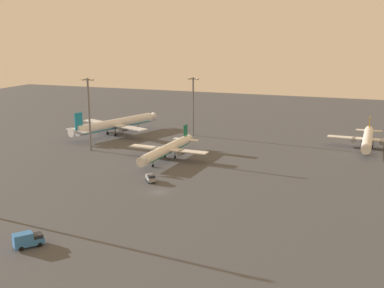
# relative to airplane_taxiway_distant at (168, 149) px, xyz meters

# --- Properties ---
(ground_plane) EXTENTS (416.00, 416.00, 0.00)m
(ground_plane) POSITION_rel_airplane_taxiway_distant_xyz_m (10.72, -31.45, -3.45)
(ground_plane) COLOR #424449
(airplane_taxiway_distant) EXTENTS (27.67, 35.54, 9.11)m
(airplane_taxiway_distant) POSITION_rel_airplane_taxiway_distant_xyz_m (0.00, 0.00, 0.00)
(airplane_taxiway_distant) COLOR silver
(airplane_taxiway_distant) RESTS_ON ground
(airplane_far_stand) EXTENTS (34.13, 43.36, 11.47)m
(airplane_far_stand) POSITION_rel_airplane_taxiway_distant_xyz_m (-35.44, 28.35, 0.89)
(airplane_far_stand) COLOR silver
(airplane_far_stand) RESTS_ON ground
(airplane_terminal_side) EXTENTS (28.18, 36.25, 9.31)m
(airplane_terminal_side) POSITION_rel_airplane_taxiway_distant_xyz_m (61.80, 38.81, 0.07)
(airplane_terminal_side) COLOR silver
(airplane_terminal_side) RESTS_ON ground
(baggage_tractor) EXTENTS (4.16, 4.44, 2.25)m
(baggage_tractor) POSITION_rel_airplane_taxiway_distant_xyz_m (5.14, -24.30, -2.27)
(baggage_tractor) COLOR gray
(baggage_tractor) RESTS_ON ground
(catering_truck) EXTENTS (5.32, 5.90, 3.05)m
(catering_truck) POSITION_rel_airplane_taxiway_distant_xyz_m (0.32, -70.44, -1.87)
(catering_truck) COLOR #3372BF
(catering_truck) RESTS_ON ground
(apron_light_central) EXTENTS (4.80, 0.90, 23.57)m
(apron_light_central) POSITION_rel_airplane_taxiway_distant_xyz_m (-5.02, 38.13, 10.15)
(apron_light_central) COLOR slate
(apron_light_central) RESTS_ON ground
(apron_light_east) EXTENTS (4.80, 0.90, 25.70)m
(apron_light_east) POSITION_rel_airplane_taxiway_distant_xyz_m (-30.44, 1.72, 11.25)
(apron_light_east) COLOR slate
(apron_light_east) RESTS_ON ground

